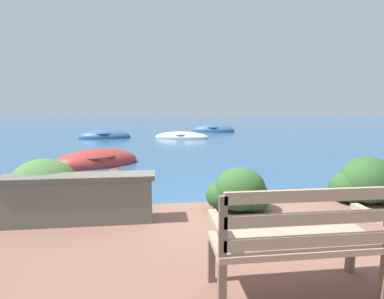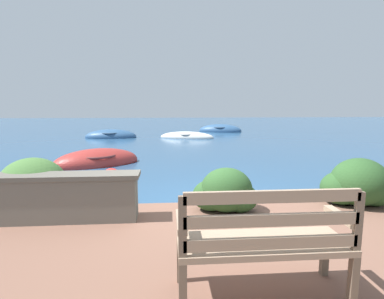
% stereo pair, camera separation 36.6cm
% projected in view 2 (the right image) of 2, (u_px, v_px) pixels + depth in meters
% --- Properties ---
extents(ground_plane, '(80.00, 80.00, 0.00)m').
position_uv_depth(ground_plane, '(210.00, 215.00, 4.81)').
color(ground_plane, navy).
extents(park_bench, '(1.37, 0.48, 0.93)m').
position_uv_depth(park_bench, '(265.00, 240.00, 2.34)').
color(park_bench, brown).
rests_on(park_bench, patio_terrace).
extents(stone_wall, '(1.97, 0.39, 0.64)m').
position_uv_depth(stone_wall, '(65.00, 197.00, 3.96)').
color(stone_wall, '#666056').
rests_on(stone_wall, patio_terrace).
extents(hedge_clump_far_left, '(1.17, 0.84, 0.79)m').
position_uv_depth(hedge_clump_far_left, '(32.00, 189.00, 4.28)').
color(hedge_clump_far_left, '#426B33').
rests_on(hedge_clump_far_left, patio_terrace).
extents(hedge_clump_left, '(0.94, 0.68, 0.64)m').
position_uv_depth(hedge_clump_left, '(225.00, 193.00, 4.33)').
color(hedge_clump_left, '#284C23').
rests_on(hedge_clump_left, patio_terrace).
extents(hedge_clump_centre, '(1.08, 0.77, 0.73)m').
position_uv_depth(hedge_clump_centre, '(358.00, 185.00, 4.59)').
color(hedge_clump_centre, '#284C23').
rests_on(hedge_clump_centre, patio_terrace).
extents(rowboat_nearest, '(2.81, 2.31, 0.83)m').
position_uv_depth(rowboat_nearest, '(97.00, 162.00, 8.95)').
color(rowboat_nearest, '#9E2D28').
rests_on(rowboat_nearest, ground_plane).
extents(rowboat_mid, '(3.10, 1.75, 0.62)m').
position_uv_depth(rowboat_mid, '(187.00, 137.00, 16.26)').
color(rowboat_mid, silver).
rests_on(rowboat_mid, ground_plane).
extents(rowboat_far, '(2.78, 1.27, 0.81)m').
position_uv_depth(rowboat_far, '(111.00, 136.00, 16.43)').
color(rowboat_far, '#2D517A').
rests_on(rowboat_far, ground_plane).
extents(rowboat_outer, '(3.07, 1.95, 0.90)m').
position_uv_depth(rowboat_outer, '(220.00, 131.00, 20.23)').
color(rowboat_outer, '#2D517A').
rests_on(rowboat_outer, ground_plane).
extents(mooring_buoy, '(0.49, 0.49, 0.45)m').
position_uv_depth(mooring_buoy, '(111.00, 178.00, 6.99)').
color(mooring_buoy, red).
rests_on(mooring_buoy, ground_plane).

